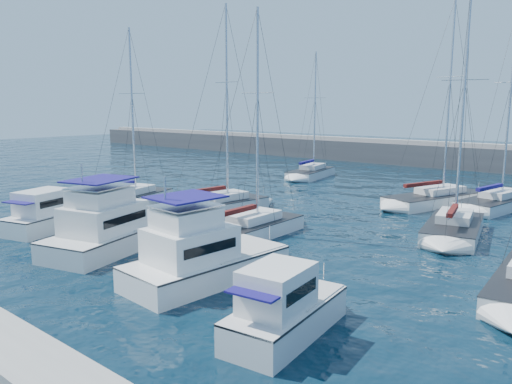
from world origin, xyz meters
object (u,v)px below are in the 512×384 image
Objects in this scene: sailboat_back_c at (497,203)px; sailboat_back_b at (435,199)px; motor_yacht_stbd_inner at (201,259)px; sailboat_mid_d at (453,228)px; sailboat_back_a at (311,173)px; motor_yacht_port_inner at (113,230)px; sailboat_mid_a at (130,199)px; motor_yacht_stbd_outer at (283,312)px; sailboat_mid_b at (220,205)px; motor_yacht_port_outer at (50,216)px; sailboat_mid_c at (250,229)px.

sailboat_back_b is at bearing -151.51° from sailboat_back_c.
sailboat_mid_d is (6.44, 16.36, -0.59)m from motor_yacht_stbd_inner.
sailboat_back_b reaches higher than sailboat_back_a.
sailboat_mid_a reaches higher than motor_yacht_port_inner.
motor_yacht_stbd_outer is 0.40× the size of sailboat_mid_a.
sailboat_mid_a reaches higher than sailboat_back_a.
sailboat_mid_d is (16.77, 4.29, -0.01)m from sailboat_mid_b.
sailboat_back_b is at bearing 25.92° from sailboat_mid_a.
motor_yacht_port_outer is 34.43m from sailboat_back_c.
sailboat_mid_c is (6.77, -4.32, -0.02)m from sailboat_mid_b.
sailboat_mid_d is 10.69m from sailboat_back_b.
motor_yacht_stbd_inner is 0.57× the size of sailboat_back_a.
motor_yacht_stbd_outer is 0.40× the size of sailboat_back_a.
sailboat_mid_d is 11.05m from sailboat_back_c.
motor_yacht_port_inner is 0.68× the size of sailboat_mid_a.
sailboat_mid_b is (-10.32, 12.07, -0.59)m from motor_yacht_stbd_inner.
sailboat_mid_b is at bearing -86.12° from sailboat_back_a.
sailboat_back_a reaches higher than sailboat_mid_c.
sailboat_back_a is at bearing 176.91° from sailboat_back_b.
sailboat_back_b is (1.72, 25.95, -0.60)m from motor_yacht_stbd_inner.
motor_yacht_stbd_outer is at bearing -32.89° from sailboat_mid_b.
sailboat_mid_c is at bearing -25.28° from sailboat_mid_b.
sailboat_back_c reaches higher than motor_yacht_stbd_inner.
sailboat_back_a is at bearing 119.82° from motor_yacht_stbd_inner.
motor_yacht_stbd_inner is 26.02m from sailboat_back_b.
motor_yacht_stbd_outer is 28.49m from sailboat_back_b.
sailboat_back_b is 4.73m from sailboat_back_c.
motor_yacht_port_inner is at bearing -71.77° from sailboat_mid_b.
sailboat_back_b reaches higher than sailboat_mid_c.
motor_yacht_stbd_inner is 8.55m from sailboat_mid_c.
sailboat_back_c is (9.77, 19.66, 0.01)m from sailboat_mid_c.
sailboat_mid_c is 0.89× the size of sailboat_back_c.
sailboat_mid_d is (21.79, 15.78, -0.40)m from motor_yacht_port_outer.
sailboat_back_a is (-12.12, 25.25, 0.00)m from sailboat_mid_c.
sailboat_back_b reaches higher than sailboat_mid_b.
sailboat_mid_c is 0.92× the size of sailboat_mid_d.
sailboat_mid_d is at bearing 83.48° from motor_yacht_stbd_outer.
sailboat_back_c is (21.57, 26.83, -0.41)m from motor_yacht_port_outer.
motor_yacht_port_inner is at bearing -54.44° from sailboat_mid_a.
motor_yacht_stbd_inner is 36.54m from sailboat_back_a.
motor_yacht_stbd_inner is 0.56× the size of sailboat_mid_a.
motor_yacht_stbd_inner is 28.11m from sailboat_back_c.
sailboat_mid_b is at bearing -177.96° from sailboat_mid_d.
motor_yacht_port_outer is 30.58m from sailboat_back_b.
sailboat_back_b is at bearing 103.91° from sailboat_mid_d.
motor_yacht_port_outer is 0.45× the size of sailboat_back_c.
sailboat_mid_b is 1.02× the size of sailboat_mid_d.
motor_yacht_stbd_inner is at bearing -123.82° from sailboat_mid_d.
motor_yacht_stbd_outer is at bearing -13.59° from motor_yacht_stbd_inner.
motor_yacht_port_outer is 12.55m from sailboat_mid_b.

